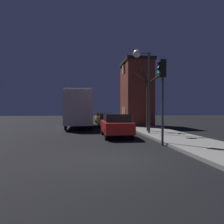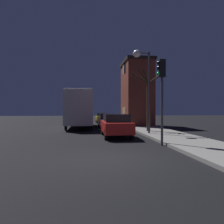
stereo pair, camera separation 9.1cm
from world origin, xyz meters
name	(u,v)px [view 2 (the right image)]	position (x,y,z in m)	size (l,w,h in m)	color
ground_plane	(111,159)	(0.00, 0.00, 0.00)	(120.00, 120.00, 0.00)	black
brick_building	(137,93)	(4.66, 15.88, 3.73)	(3.06, 5.04, 7.11)	brown
streetlamp	(142,70)	(3.02, 7.17, 4.67)	(1.24, 0.54, 5.92)	#38383A
traffic_light	(161,84)	(2.86, 2.64, 3.13)	(0.43, 0.24, 4.36)	#38383A
bare_tree	(148,99)	(3.91, 8.78, 2.65)	(2.22, 1.30, 4.95)	#382819
bus	(80,107)	(-1.59, 14.50, 2.15)	(2.46, 9.01, 3.62)	beige
car_near_lane	(116,125)	(1.03, 6.32, 0.82)	(1.74, 4.24, 1.54)	#B21E19
car_mid_lane	(107,120)	(1.26, 14.84, 0.75)	(1.80, 3.86, 1.45)	beige
car_far_lane	(103,117)	(1.35, 22.75, 0.76)	(1.84, 4.78, 1.41)	olive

